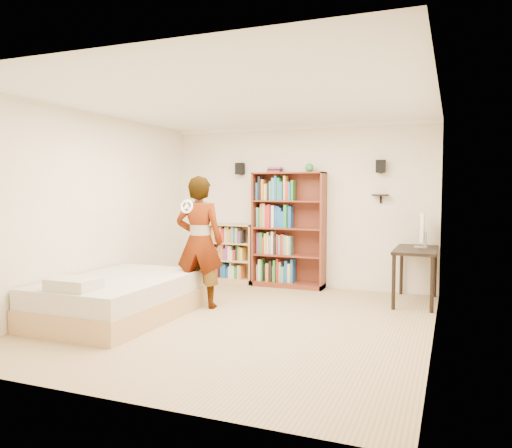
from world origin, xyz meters
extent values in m
cube|color=tan|center=(0.00, 0.00, 0.00)|extent=(4.50, 5.00, 0.01)
cube|color=white|center=(0.00, 2.50, 1.35)|extent=(4.50, 0.02, 2.70)
cube|color=white|center=(0.00, -2.50, 1.35)|extent=(4.50, 0.02, 2.70)
cube|color=white|center=(-2.25, 0.00, 1.35)|extent=(0.02, 5.00, 2.70)
cube|color=white|center=(2.25, 0.00, 1.35)|extent=(0.02, 5.00, 2.70)
cube|color=white|center=(0.00, 0.00, 2.70)|extent=(4.50, 5.00, 0.02)
cube|color=white|center=(0.00, 2.47, 2.67)|extent=(4.50, 0.06, 0.06)
cube|color=white|center=(0.00, -2.47, 2.67)|extent=(4.50, 0.06, 0.06)
cube|color=white|center=(-2.22, 0.00, 2.67)|extent=(0.06, 5.00, 0.06)
cube|color=white|center=(2.22, 0.00, 2.67)|extent=(0.06, 5.00, 0.06)
cube|color=black|center=(-1.05, 2.40, 2.00)|extent=(0.14, 0.12, 0.20)
cube|color=black|center=(1.35, 2.40, 2.00)|extent=(0.14, 0.12, 0.20)
cube|color=black|center=(1.35, 2.41, 1.55)|extent=(0.25, 0.16, 0.02)
imported|color=black|center=(-0.83, 0.49, 0.91)|extent=(0.73, 0.55, 1.83)
torus|color=white|center=(-0.83, 0.14, 1.42)|extent=(0.19, 0.07, 0.19)
camera|label=1|loc=(2.42, -5.60, 1.64)|focal=35.00mm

